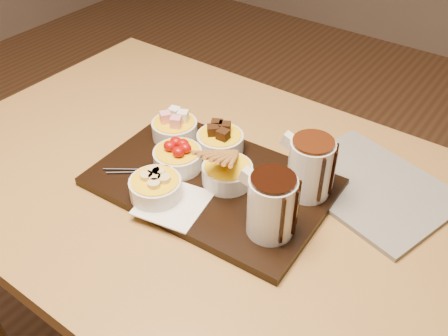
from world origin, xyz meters
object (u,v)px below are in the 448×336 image
Objects in this scene: pitcher_dark_chocolate at (271,206)px; pitcher_milk_chocolate at (310,168)px; serving_board at (212,182)px; dining_table at (205,212)px; newspaper at (371,187)px; bowl_strawberries at (178,159)px.

pitcher_milk_chocolate is at bearing 85.60° from pitcher_dark_chocolate.
serving_board is 4.01× the size of pitcher_dark_chocolate.
serving_board is at bearing -19.00° from dining_table.
serving_board is 1.53× the size of newspaper.
bowl_strawberries is 0.87× the size of pitcher_milk_chocolate.
pitcher_milk_chocolate is at bearing 19.04° from dining_table.
pitcher_milk_chocolate is (0.25, 0.09, 0.04)m from bowl_strawberries.
newspaper is (0.29, 0.17, 0.10)m from dining_table.
pitcher_milk_chocolate is (0.20, 0.07, 0.17)m from dining_table.
dining_table is at bearing -133.85° from newspaper.
bowl_strawberries is at bearing -159.72° from dining_table.
newspaper is (0.34, 0.19, -0.03)m from bowl_strawberries.
serving_board is 0.19m from pitcher_dark_chocolate.
serving_board is 4.01× the size of pitcher_milk_chocolate.
pitcher_milk_chocolate is (0.17, 0.08, 0.07)m from serving_board.
pitcher_dark_chocolate is (0.20, -0.06, 0.17)m from dining_table.
bowl_strawberries reaches higher than serving_board.
pitcher_dark_chocolate is at bearing -19.98° from serving_board.
pitcher_dark_chocolate is at bearing -94.40° from pitcher_milk_chocolate.
pitcher_dark_chocolate is (0.25, -0.04, 0.04)m from bowl_strawberries.
newspaper is (0.26, 0.18, -0.00)m from serving_board.
pitcher_milk_chocolate is 0.15m from newspaper.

